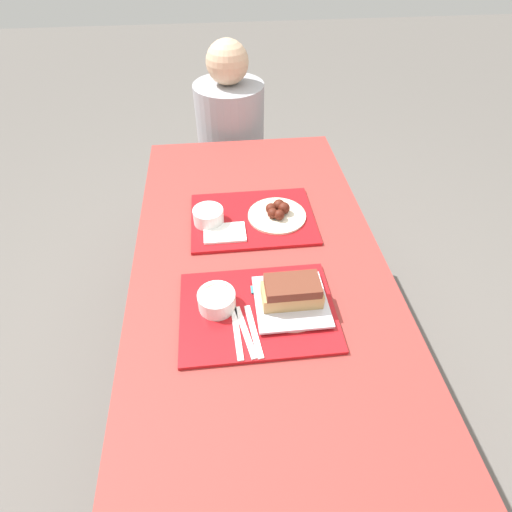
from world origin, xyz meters
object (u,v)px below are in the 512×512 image
object	(u,v)px
person_seated_across	(230,125)
brisket_sandwich_plate	(292,296)
tray_far	(254,219)
tray_near	(258,311)
bowl_coleslaw_near	(217,300)
bowl_coleslaw_far	(208,215)
wings_plate_far	(277,212)

from	to	relation	value
person_seated_across	brisket_sandwich_plate	bearing A→B (deg)	-85.29
tray_far	brisket_sandwich_plate	xyz separation A→B (m)	(0.06, -0.40, 0.04)
tray_near	person_seated_across	bearing A→B (deg)	90.18
tray_far	person_seated_across	distance (m)	0.80
tray_far	bowl_coleslaw_near	world-z (taller)	bowl_coleslaw_near
tray_far	bowl_coleslaw_far	xyz separation A→B (m)	(-0.16, -0.01, 0.03)
bowl_coleslaw_far	person_seated_across	distance (m)	0.82
tray_near	bowl_coleslaw_near	xyz separation A→B (m)	(-0.11, 0.02, 0.03)
brisket_sandwich_plate	wings_plate_far	world-z (taller)	brisket_sandwich_plate
bowl_coleslaw_near	bowl_coleslaw_far	bearing A→B (deg)	92.22
bowl_coleslaw_near	person_seated_across	bearing A→B (deg)	84.86
brisket_sandwich_plate	bowl_coleslaw_far	world-z (taller)	brisket_sandwich_plate
brisket_sandwich_plate	tray_far	bearing A→B (deg)	99.12
bowl_coleslaw_far	person_seated_across	bearing A→B (deg)	81.48
brisket_sandwich_plate	wings_plate_far	bearing A→B (deg)	87.19
brisket_sandwich_plate	wings_plate_far	size ratio (longest dim) A/B	0.99
tray_far	person_seated_across	world-z (taller)	person_seated_across
bowl_coleslaw_near	bowl_coleslaw_far	size ratio (longest dim) A/B	1.00
tray_near	wings_plate_far	world-z (taller)	wings_plate_far
bowl_coleslaw_near	wings_plate_far	bearing A→B (deg)	59.60
brisket_sandwich_plate	bowl_coleslaw_far	size ratio (longest dim) A/B	1.93
tray_far	bowl_coleslaw_near	bearing A→B (deg)	-110.13
person_seated_across	bowl_coleslaw_far	bearing A→B (deg)	-98.52
bowl_coleslaw_near	brisket_sandwich_plate	distance (m)	0.21
bowl_coleslaw_near	brisket_sandwich_plate	bearing A→B (deg)	-3.71
brisket_sandwich_plate	bowl_coleslaw_far	bearing A→B (deg)	119.43
tray_near	bowl_coleslaw_far	size ratio (longest dim) A/B	4.13
bowl_coleslaw_far	bowl_coleslaw_near	bearing A→B (deg)	-87.78
tray_near	bowl_coleslaw_far	xyz separation A→B (m)	(-0.12, 0.40, 0.03)
tray_far	brisket_sandwich_plate	world-z (taller)	brisket_sandwich_plate
bowl_coleslaw_near	wings_plate_far	size ratio (longest dim) A/B	0.51
bowl_coleslaw_far	tray_far	bearing A→B (deg)	3.26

